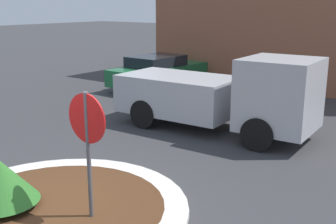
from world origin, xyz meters
TOP-DOWN VIEW (x-y plane):
  - ground_plane at (0.00, 0.00)m, footprint 120.00×120.00m
  - traffic_island at (0.00, 0.00)m, footprint 4.68×4.68m
  - stop_sign at (0.76, 0.16)m, footprint 0.81×0.07m
  - island_shrub at (-0.70, -0.53)m, footprint 1.26×1.26m
  - utility_truck at (-0.16, 5.98)m, footprint 5.80×2.28m
  - storefront_building at (-1.09, 15.39)m, footprint 12.99×6.07m
  - parked_sedan_green at (-5.59, 10.08)m, footprint 2.07×4.83m

SIDE VIEW (x-z plane):
  - ground_plane at x=0.00m, z-range 0.00..0.00m
  - traffic_island at x=0.00m, z-range 0.00..0.14m
  - island_shrub at x=-0.70m, z-range 0.20..1.07m
  - parked_sedan_green at x=-5.59m, z-range 0.02..1.42m
  - utility_truck at x=-0.16m, z-range -0.04..2.18m
  - stop_sign at x=0.76m, z-range 0.45..2.69m
  - storefront_building at x=-1.09m, z-range 0.00..6.55m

